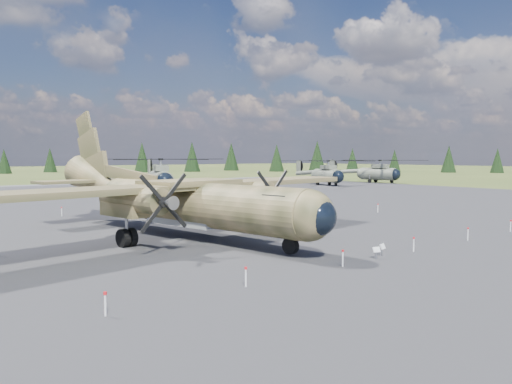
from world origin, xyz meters
TOP-DOWN VIEW (x-y plane):
  - ground at (0.00, 0.00)m, footprint 500.00×500.00m
  - apron at (0.00, 10.00)m, footprint 120.00×120.00m
  - transport_plane at (-5.50, -0.61)m, footprint 29.34×26.46m
  - helicopter_near at (12.37, 35.60)m, footprint 25.47×25.50m
  - helicopter_mid at (45.47, 33.56)m, footprint 22.36×23.16m
  - helicopter_far at (59.84, 33.05)m, footprint 21.65×23.20m
  - info_placard_left at (-1.19, -13.35)m, footprint 0.44×0.29m
  - info_placard_right at (-0.33, -13.09)m, footprint 0.46×0.27m
  - barrier_fence at (-0.46, -0.08)m, footprint 33.12×29.62m
  - treeline at (-4.43, 4.79)m, footprint 295.70×301.51m

SIDE VIEW (x-z plane):
  - ground at x=0.00m, z-range 0.00..0.00m
  - apron at x=0.00m, z-range -0.02..0.02m
  - info_placard_left at x=-1.19m, z-range 0.11..0.75m
  - info_placard_right at x=-0.33m, z-range 0.11..0.79m
  - barrier_fence at x=-0.46m, z-range 0.08..0.93m
  - transport_plane at x=-5.50m, z-range -2.05..7.60m
  - helicopter_mid at x=45.47m, z-range 0.97..5.63m
  - helicopter_far at x=59.84m, z-range 0.98..5.66m
  - helicopter_near at x=12.37m, z-range 1.06..6.15m
  - treeline at x=-4.43m, z-range -0.72..10.25m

